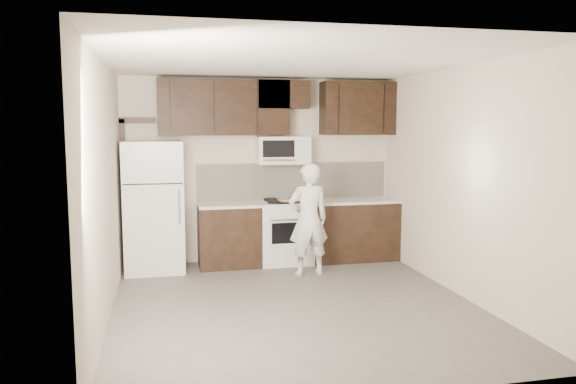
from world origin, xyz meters
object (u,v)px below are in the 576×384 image
object	(u,v)px
refrigerator	(154,207)
microwave	(283,150)
stove	(285,232)
person	(308,219)

from	to	relation	value
refrigerator	microwave	bearing A→B (deg)	5.15
stove	person	bearing A→B (deg)	-76.21
stove	refrigerator	world-z (taller)	refrigerator
microwave	refrigerator	xyz separation A→B (m)	(-1.85, -0.17, -0.75)
microwave	refrigerator	bearing A→B (deg)	-174.85
stove	person	size ratio (longest dim) A/B	0.62
person	refrigerator	bearing A→B (deg)	-22.96
refrigerator	person	world-z (taller)	refrigerator
person	microwave	bearing A→B (deg)	-82.87
stove	refrigerator	xyz separation A→B (m)	(-1.85, -0.05, 0.44)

